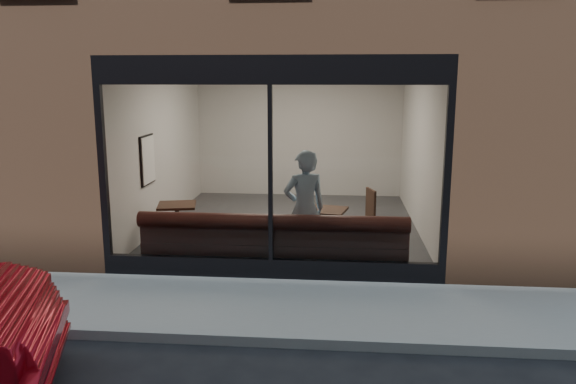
# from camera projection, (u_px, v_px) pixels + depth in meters

# --- Properties ---
(ground) EXTENTS (120.00, 120.00, 0.00)m
(ground) POSITION_uv_depth(u_px,v_px,m) (250.00, 343.00, 6.24)
(ground) COLOR black
(ground) RESTS_ON ground
(sidewalk_near) EXTENTS (40.00, 2.00, 0.01)m
(sidewalk_near) POSITION_uv_depth(u_px,v_px,m) (262.00, 306.00, 7.22)
(sidewalk_near) COLOR gray
(sidewalk_near) RESTS_ON ground
(kerb_near) EXTENTS (40.00, 0.10, 0.12)m
(kerb_near) POSITION_uv_depth(u_px,v_px,m) (249.00, 340.00, 6.18)
(kerb_near) COLOR gray
(kerb_near) RESTS_ON ground
(host_building_pier_left) EXTENTS (2.50, 12.00, 3.20)m
(host_building_pier_left) POSITION_uv_depth(u_px,v_px,m) (150.00, 130.00, 14.05)
(host_building_pier_left) COLOR brown
(host_building_pier_left) RESTS_ON ground
(host_building_pier_right) EXTENTS (2.50, 12.00, 3.20)m
(host_building_pier_right) POSITION_uv_depth(u_px,v_px,m) (455.00, 133.00, 13.41)
(host_building_pier_right) COLOR brown
(host_building_pier_right) RESTS_ON ground
(host_building_backfill) EXTENTS (5.00, 6.00, 3.20)m
(host_building_backfill) POSITION_uv_depth(u_px,v_px,m) (306.00, 122.00, 16.66)
(host_building_backfill) COLOR brown
(host_building_backfill) RESTS_ON ground
(cafe_floor) EXTENTS (6.00, 6.00, 0.00)m
(cafe_floor) POSITION_uv_depth(u_px,v_px,m) (289.00, 225.00, 11.12)
(cafe_floor) COLOR #2D2D30
(cafe_floor) RESTS_ON ground
(cafe_ceiling) EXTENTS (6.00, 6.00, 0.00)m
(cafe_ceiling) POSITION_uv_depth(u_px,v_px,m) (289.00, 61.00, 10.48)
(cafe_ceiling) COLOR white
(cafe_ceiling) RESTS_ON host_building_upper
(cafe_wall_back) EXTENTS (5.00, 0.00, 5.00)m
(cafe_wall_back) POSITION_uv_depth(u_px,v_px,m) (299.00, 131.00, 13.72)
(cafe_wall_back) COLOR beige
(cafe_wall_back) RESTS_ON ground
(cafe_wall_left) EXTENTS (0.00, 6.00, 6.00)m
(cafe_wall_left) POSITION_uv_depth(u_px,v_px,m) (162.00, 145.00, 11.02)
(cafe_wall_left) COLOR beige
(cafe_wall_left) RESTS_ON ground
(cafe_wall_right) EXTENTS (0.00, 6.00, 6.00)m
(cafe_wall_right) POSITION_uv_depth(u_px,v_px,m) (420.00, 147.00, 10.59)
(cafe_wall_right) COLOR beige
(cafe_wall_right) RESTS_ON ground
(storefront_kick) EXTENTS (5.00, 0.10, 0.30)m
(storefront_kick) POSITION_uv_depth(u_px,v_px,m) (271.00, 269.00, 8.21)
(storefront_kick) COLOR black
(storefront_kick) RESTS_ON ground
(storefront_header) EXTENTS (5.00, 0.10, 0.40)m
(storefront_header) POSITION_uv_depth(u_px,v_px,m) (270.00, 70.00, 7.64)
(storefront_header) COLOR black
(storefront_header) RESTS_ON host_building_upper
(storefront_mullion) EXTENTS (0.06, 0.10, 2.50)m
(storefront_mullion) POSITION_uv_depth(u_px,v_px,m) (270.00, 175.00, 7.93)
(storefront_mullion) COLOR black
(storefront_mullion) RESTS_ON storefront_kick
(storefront_glass) EXTENTS (4.80, 0.00, 4.80)m
(storefront_glass) POSITION_uv_depth(u_px,v_px,m) (270.00, 175.00, 7.90)
(storefront_glass) COLOR white
(storefront_glass) RESTS_ON storefront_kick
(banquette) EXTENTS (4.00, 0.55, 0.45)m
(banquette) POSITION_uv_depth(u_px,v_px,m) (274.00, 255.00, 8.59)
(banquette) COLOR #3D1916
(banquette) RESTS_ON cafe_floor
(person) EXTENTS (0.78, 0.65, 1.83)m
(person) POSITION_uv_depth(u_px,v_px,m) (304.00, 209.00, 8.62)
(person) COLOR #9EC0D9
(person) RESTS_ON cafe_floor
(cafe_table_left) EXTENTS (0.75, 0.75, 0.04)m
(cafe_table_left) POSITION_uv_depth(u_px,v_px,m) (177.00, 205.00, 9.64)
(cafe_table_left) COLOR #321F13
(cafe_table_left) RESTS_ON cafe_floor
(cafe_table_right) EXTENTS (0.75, 0.75, 0.04)m
(cafe_table_right) POSITION_uv_depth(u_px,v_px,m) (326.00, 210.00, 9.28)
(cafe_table_right) COLOR #321F13
(cafe_table_right) RESTS_ON cafe_floor
(cafe_chair_right) EXTENTS (0.52, 0.52, 0.04)m
(cafe_chair_right) POSITION_uv_depth(u_px,v_px,m) (360.00, 228.00, 10.06)
(cafe_chair_right) COLOR #321F13
(cafe_chair_right) RESTS_ON cafe_floor
(wall_poster) EXTENTS (0.02, 0.63, 0.84)m
(wall_poster) POSITION_uv_depth(u_px,v_px,m) (148.00, 160.00, 10.08)
(wall_poster) COLOR white
(wall_poster) RESTS_ON cafe_wall_left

